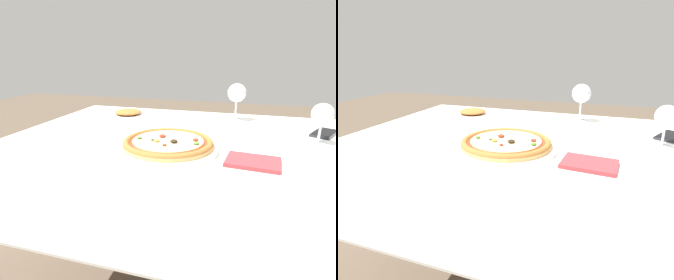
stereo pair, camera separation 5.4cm
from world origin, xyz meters
The scene contains 8 objects.
dining_table centered at (0.00, 0.00, 0.66)m, with size 1.34×1.13×0.74m.
pizza_plate centered at (-0.05, -0.03, 0.75)m, with size 0.33×0.33×0.04m.
fork centered at (-0.35, 0.02, 0.74)m, with size 0.05×0.17×0.00m.
wine_glass_far_left centered at (0.14, 0.43, 0.86)m, with size 0.08×0.08×0.17m.
wine_glass_far_right centered at (0.44, 0.16, 0.84)m, with size 0.07×0.07×0.14m.
cell_phone centered at (0.48, 0.29, 0.74)m, with size 0.13×0.16×0.01m.
side_plate centered at (-0.37, 0.36, 0.75)m, with size 0.22×0.22×0.03m.
napkin_folded centered at (0.22, -0.09, 0.74)m, with size 0.16×0.12×0.01m.
Camera 1 is at (0.19, -0.87, 1.05)m, focal length 30.00 mm.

